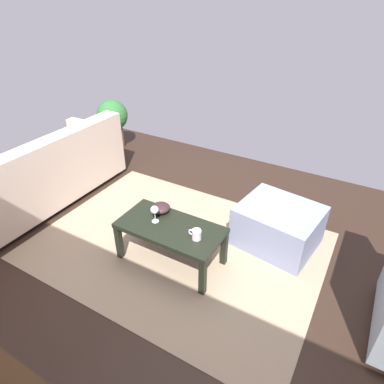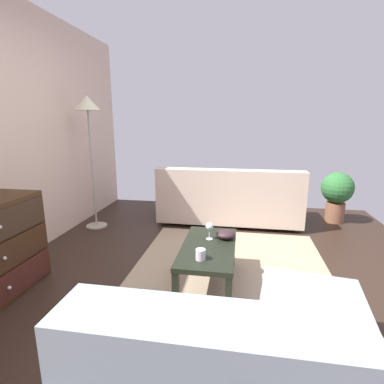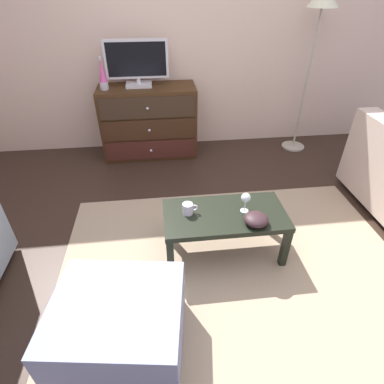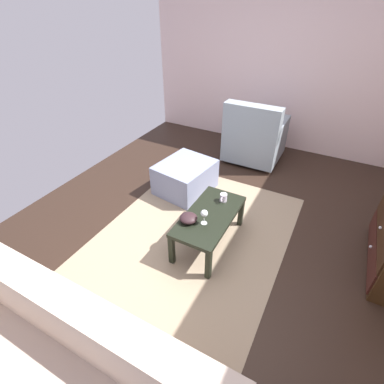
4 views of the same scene
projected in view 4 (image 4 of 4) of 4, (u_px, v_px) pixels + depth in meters
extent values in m
cube|color=black|center=(215.00, 235.00, 3.20)|extent=(5.67, 4.55, 0.05)
cube|color=silver|center=(291.00, 63.00, 4.29)|extent=(0.12, 4.55, 2.63)
cube|color=gray|center=(191.00, 239.00, 3.11)|extent=(2.60, 1.90, 0.01)
cube|color=#3F1B16|center=(373.00, 247.00, 2.80)|extent=(1.02, 0.02, 0.23)
sphere|color=silver|center=(371.00, 247.00, 2.81)|extent=(0.03, 0.03, 0.03)
cube|color=#351E11|center=(382.00, 228.00, 2.66)|extent=(1.02, 0.02, 0.23)
sphere|color=silver|center=(380.00, 228.00, 2.67)|extent=(0.03, 0.03, 0.03)
cube|color=black|center=(241.00, 213.00, 3.21)|extent=(0.05, 0.05, 0.34)
cube|color=black|center=(208.00, 265.00, 2.61)|extent=(0.05, 0.05, 0.34)
cube|color=black|center=(209.00, 203.00, 3.36)|extent=(0.05, 0.05, 0.34)
cube|color=black|center=(172.00, 250.00, 2.76)|extent=(0.05, 0.05, 0.34)
cube|color=black|center=(210.00, 216.00, 2.88)|extent=(0.90, 0.45, 0.04)
cylinder|color=silver|center=(204.00, 223.00, 2.75)|extent=(0.06, 0.06, 0.00)
cylinder|color=silver|center=(204.00, 219.00, 2.73)|extent=(0.01, 0.01, 0.09)
sphere|color=silver|center=(204.00, 213.00, 2.68)|extent=(0.07, 0.07, 0.07)
cylinder|color=silver|center=(223.00, 197.00, 3.02)|extent=(0.08, 0.08, 0.08)
torus|color=silver|center=(222.00, 200.00, 2.98)|extent=(0.05, 0.01, 0.05)
ellipsoid|color=#2F1D21|center=(188.00, 218.00, 2.76)|extent=(0.17, 0.17, 0.08)
cylinder|color=#332319|center=(22.00, 312.00, 2.38)|extent=(0.05, 0.05, 0.05)
cube|color=beige|center=(85.00, 326.00, 1.69)|extent=(0.20, 1.96, 0.40)
cylinder|color=#332319|center=(278.00, 153.00, 4.70)|extent=(0.05, 0.05, 0.05)
cylinder|color=#332319|center=(241.00, 145.00, 4.95)|extent=(0.05, 0.05, 0.05)
cylinder|color=#332319|center=(267.00, 171.00, 4.24)|extent=(0.05, 0.05, 0.05)
cylinder|color=#332319|center=(226.00, 160.00, 4.49)|extent=(0.05, 0.05, 0.05)
cube|color=#85939D|center=(254.00, 144.00, 4.47)|extent=(0.80, 0.80, 0.40)
cube|color=#85939D|center=(252.00, 123.00, 3.99)|extent=(0.20, 0.80, 0.49)
cube|color=#85939D|center=(280.00, 130.00, 4.16)|extent=(0.76, 0.12, 0.20)
cube|color=#85939D|center=(236.00, 121.00, 4.43)|extent=(0.76, 0.12, 0.20)
cylinder|color=#59508B|center=(266.00, 122.00, 4.46)|extent=(0.16, 0.40, 0.16)
cube|color=#7E88AA|center=(185.00, 177.00, 3.77)|extent=(0.78, 0.69, 0.40)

